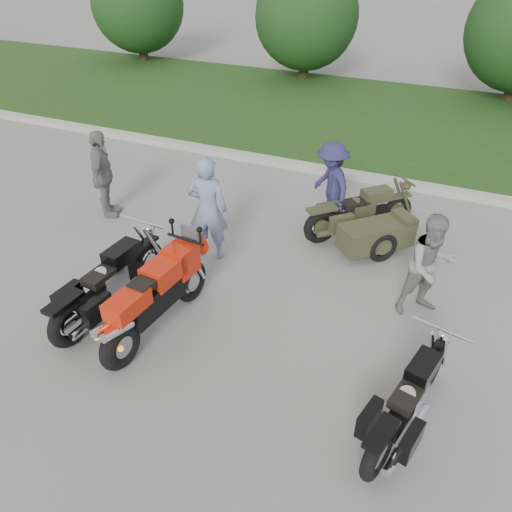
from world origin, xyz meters
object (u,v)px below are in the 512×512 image
at_px(cruiser_sidecar, 367,226).
at_px(sportbike_red, 154,296).
at_px(person_stripe, 208,209).
at_px(person_back, 103,175).
at_px(cruiser_right, 406,406).
at_px(person_grey, 430,266).
at_px(cruiser_left, 107,287).
at_px(person_denim, 331,185).

bearing_deg(cruiser_sidecar, sportbike_red, -77.46).
bearing_deg(person_stripe, cruiser_sidecar, -163.27).
relative_size(cruiser_sidecar, person_back, 1.17).
height_order(cruiser_right, person_grey, person_grey).
relative_size(sportbike_red, person_stripe, 1.23).
relative_size(cruiser_left, person_grey, 1.48).
bearing_deg(cruiser_left, person_denim, 64.35).
relative_size(cruiser_left, person_stripe, 1.30).
xyz_separation_m(person_stripe, person_denim, (1.60, 1.89, -0.10)).
bearing_deg(person_stripe, person_denim, -143.11).
bearing_deg(cruiser_sidecar, cruiser_left, -87.48).
xyz_separation_m(cruiser_left, cruiser_sidecar, (3.13, 3.40, -0.06)).
relative_size(cruiser_left, cruiser_right, 1.15).
height_order(sportbike_red, cruiser_sidecar, sportbike_red).
xyz_separation_m(cruiser_left, person_stripe, (0.66, 1.99, 0.46)).
relative_size(person_grey, person_back, 0.93).
bearing_deg(cruiser_right, person_grey, 106.72).
bearing_deg(person_grey, sportbike_red, 174.41).
xyz_separation_m(cruiser_right, person_grey, (-0.11, 2.33, 0.40)).
height_order(cruiser_left, cruiser_right, cruiser_left).
distance_m(cruiser_left, person_stripe, 2.15).
bearing_deg(person_grey, person_stripe, 143.18).
xyz_separation_m(cruiser_sidecar, person_back, (-5.03, -0.92, 0.47)).
bearing_deg(cruiser_right, person_back, 169.76).
distance_m(cruiser_sidecar, person_grey, 1.94).
bearing_deg(person_grey, cruiser_right, -123.36).
height_order(sportbike_red, person_grey, person_grey).
distance_m(sportbike_red, cruiser_left, 0.92).
height_order(cruiser_sidecar, person_grey, person_grey).
xyz_separation_m(cruiser_sidecar, person_stripe, (-2.47, -1.40, 0.52)).
distance_m(cruiser_left, person_denim, 4.51).
bearing_deg(cruiser_left, person_stripe, 76.19).
distance_m(sportbike_red, cruiser_right, 3.56).
distance_m(cruiser_right, person_denim, 4.82).
xyz_separation_m(cruiser_sidecar, person_denim, (-0.87, 0.49, 0.43)).
bearing_deg(sportbike_red, cruiser_right, 0.50).
xyz_separation_m(cruiser_right, person_back, (-6.35, 2.87, 0.46)).
relative_size(person_stripe, person_denim, 1.11).
height_order(cruiser_right, cruiser_sidecar, cruiser_sidecar).
bearing_deg(person_denim, cruiser_right, -16.41).
distance_m(sportbike_red, person_grey, 3.99).
relative_size(sportbike_red, person_denim, 1.37).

